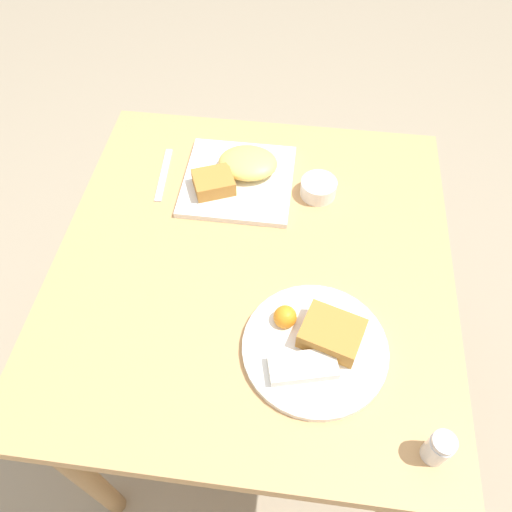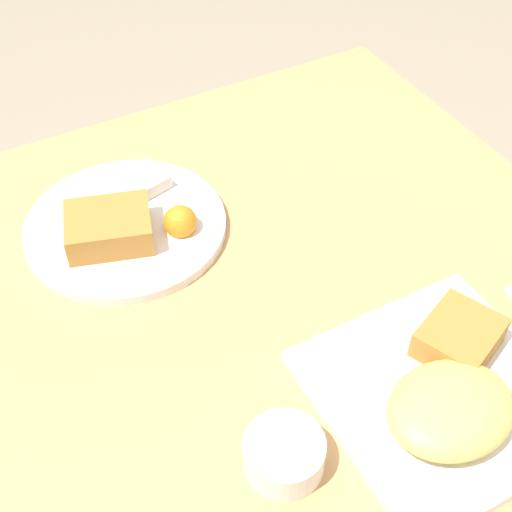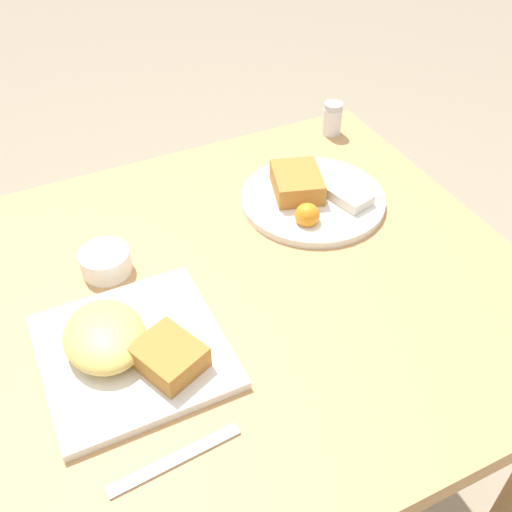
{
  "view_description": "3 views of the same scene",
  "coord_description": "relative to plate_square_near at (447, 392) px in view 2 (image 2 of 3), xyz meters",
  "views": [
    {
      "loc": [
        -0.08,
        0.61,
        1.6
      ],
      "look_at": [
        -0.01,
        0.01,
        0.78
      ],
      "focal_mm": 35.0,
      "sensor_mm": 36.0,
      "label": 1
    },
    {
      "loc": [
        -0.31,
        -0.5,
        1.42
      ],
      "look_at": [
        -0.03,
        0.03,
        0.8
      ],
      "focal_mm": 50.0,
      "sensor_mm": 36.0,
      "label": 2
    },
    {
      "loc": [
        0.62,
        -0.29,
        1.43
      ],
      "look_at": [
        0.0,
        0.01,
        0.81
      ],
      "focal_mm": 42.0,
      "sensor_mm": 36.0,
      "label": 3
    }
  ],
  "objects": [
    {
      "name": "plate_oval_far",
      "position": [
        -0.2,
        0.41,
        -0.01
      ],
      "size": [
        0.27,
        0.27,
        0.05
      ],
      "color": "white",
      "rests_on": "dining_table"
    },
    {
      "name": "sauce_ramekin",
      "position": [
        -0.19,
        0.02,
        -0.0
      ],
      "size": [
        0.08,
        0.08,
        0.04
      ],
      "color": "white",
      "rests_on": "dining_table"
    },
    {
      "name": "plate_square_near",
      "position": [
        0.0,
        0.0,
        0.0
      ],
      "size": [
        0.25,
        0.25,
        0.06
      ],
      "color": "white",
      "rests_on": "dining_table"
    },
    {
      "name": "dining_table",
      "position": [
        -0.06,
        0.22,
        -0.12
      ],
      "size": [
        0.83,
        0.88,
        0.76
      ],
      "color": "tan",
      "rests_on": "ground_plane"
    }
  ]
}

